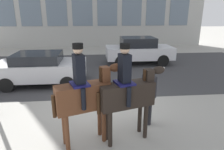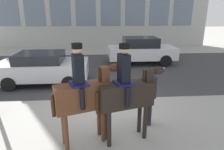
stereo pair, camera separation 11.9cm
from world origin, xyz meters
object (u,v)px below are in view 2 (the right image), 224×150
Objects in this scene: street_car_near_lane at (43,67)px; pedestrian_bystander at (149,93)px; street_car_far_lane at (141,50)px; mounted_horse_companion at (127,92)px; mounted_horse_lead at (84,93)px.

pedestrian_bystander is at bearing -44.47° from street_car_near_lane.
street_car_far_lane is (1.37, 7.35, -0.13)m from pedestrian_bystander.
mounted_horse_companion is 1.49× the size of pedestrian_bystander.
street_car_near_lane is (-2.18, 4.62, -0.57)m from mounted_horse_lead.
mounted_horse_lead is 1.96m from pedestrian_bystander.
pedestrian_bystander is 0.40× the size of street_car_far_lane.
pedestrian_bystander is at bearing 2.85° from mounted_horse_lead.
street_car_near_lane is 0.96× the size of street_car_far_lane.
pedestrian_bystander is at bearing -100.54° from street_car_far_lane.
pedestrian_bystander reaches higher than street_car_near_lane.
street_car_far_lane is at bearing 59.13° from mounted_horse_companion.
street_car_near_lane is at bearing 109.21° from mounted_horse_companion.
mounted_horse_lead is 1.01× the size of mounted_horse_companion.
mounted_horse_companion is at bearing -104.63° from street_car_far_lane.
mounted_horse_lead is 8.68m from street_car_far_lane.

